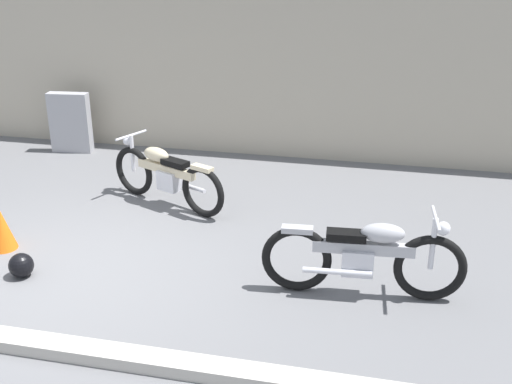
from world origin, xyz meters
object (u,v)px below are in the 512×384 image
traffic_cone (1,227)px  motorcycle_silver (365,256)px  motorcycle_cream (166,175)px  helmet (21,265)px  stone_marker (70,123)px

traffic_cone → motorcycle_silver: 4.24m
motorcycle_cream → helmet: bearing=93.0°
motorcycle_silver → stone_marker: bearing=140.5°
helmet → motorcycle_silver: motorcycle_silver is taller
motorcycle_silver → motorcycle_cream: motorcycle_silver is taller
stone_marker → motorcycle_silver: stone_marker is taller
stone_marker → helmet: stone_marker is taller
motorcycle_silver → motorcycle_cream: bearing=142.8°
traffic_cone → motorcycle_cream: size_ratio=0.29×
stone_marker → traffic_cone: bearing=-75.0°
traffic_cone → motorcycle_cream: (1.44, 1.68, 0.16)m
helmet → traffic_cone: (-0.58, 0.55, 0.14)m
helmet → motorcycle_silver: (3.65, 0.43, 0.31)m
helmet → motorcycle_silver: 3.69m
helmet → traffic_cone: traffic_cone is taller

